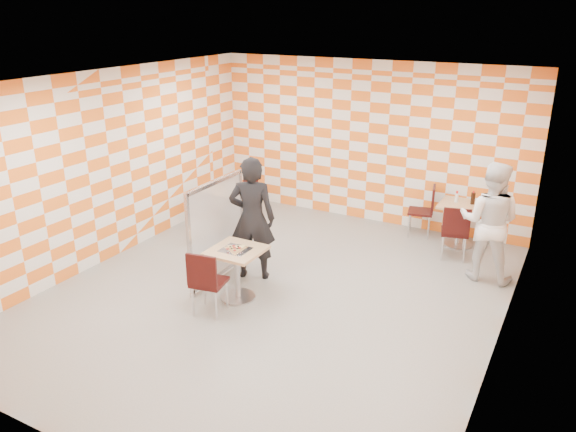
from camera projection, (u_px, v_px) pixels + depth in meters
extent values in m
plane|color=gray|center=(275.00, 294.00, 8.05)|extent=(7.00, 7.00, 0.00)
plane|color=white|center=(273.00, 81.00, 7.00)|extent=(7.00, 7.00, 0.00)
plane|color=white|center=(368.00, 143.00, 10.40)|extent=(6.00, 0.00, 6.00)
plane|color=white|center=(110.00, 166.00, 8.87)|extent=(0.00, 7.00, 7.00)
plane|color=white|center=(510.00, 236.00, 6.18)|extent=(0.00, 7.00, 7.00)
cube|color=tan|center=(236.00, 251.00, 7.69)|extent=(0.70, 0.70, 0.04)
cylinder|color=#A5A5AA|center=(237.00, 274.00, 7.82)|extent=(0.08, 0.08, 0.70)
cylinder|color=#A5A5AA|center=(238.00, 297.00, 7.94)|extent=(0.50, 0.50, 0.03)
cube|color=tan|center=(461.00, 205.00, 9.46)|extent=(0.70, 0.70, 0.04)
cylinder|color=#A5A5AA|center=(459.00, 225.00, 9.59)|extent=(0.08, 0.08, 0.70)
cylinder|color=#A5A5AA|center=(457.00, 244.00, 9.71)|extent=(0.50, 0.50, 0.03)
cube|color=tan|center=(224.00, 191.00, 10.20)|extent=(0.70, 0.70, 0.04)
cylinder|color=#A5A5AA|center=(225.00, 209.00, 10.32)|extent=(0.08, 0.08, 0.70)
cylinder|color=#A5A5AA|center=(225.00, 227.00, 10.45)|extent=(0.50, 0.50, 0.03)
cube|color=black|center=(209.00, 282.00, 7.42)|extent=(0.49, 0.49, 0.04)
cube|color=black|center=(202.00, 271.00, 7.16)|extent=(0.42, 0.11, 0.45)
cylinder|color=silver|center=(227.00, 294.00, 7.60)|extent=(0.03, 0.03, 0.43)
cylinder|color=silver|center=(204.00, 290.00, 7.70)|extent=(0.03, 0.03, 0.43)
cylinder|color=silver|center=(216.00, 306.00, 7.30)|extent=(0.03, 0.03, 0.43)
cylinder|color=silver|center=(193.00, 302.00, 7.40)|extent=(0.03, 0.03, 0.43)
cube|color=black|center=(455.00, 232.00, 9.07)|extent=(0.51, 0.51, 0.04)
cube|color=black|center=(457.00, 222.00, 8.80)|extent=(0.42, 0.14, 0.45)
cylinder|color=silver|center=(464.00, 243.00, 9.26)|extent=(0.03, 0.03, 0.43)
cylinder|color=silver|center=(442.00, 241.00, 9.34)|extent=(0.03, 0.03, 0.43)
cylinder|color=silver|center=(464.00, 251.00, 8.95)|extent=(0.03, 0.03, 0.43)
cylinder|color=silver|center=(442.00, 249.00, 9.03)|extent=(0.03, 0.03, 0.43)
cube|color=black|center=(420.00, 212.00, 9.97)|extent=(0.50, 0.50, 0.04)
cube|color=black|center=(433.00, 199.00, 9.83)|extent=(0.13, 0.42, 0.45)
cylinder|color=silver|center=(410.00, 220.00, 10.25)|extent=(0.03, 0.03, 0.43)
cylinder|color=silver|center=(409.00, 226.00, 9.95)|extent=(0.03, 0.03, 0.43)
cylinder|color=silver|center=(429.00, 222.00, 10.16)|extent=(0.03, 0.03, 0.43)
cylinder|color=silver|center=(428.00, 228.00, 9.86)|extent=(0.03, 0.03, 0.43)
cube|color=black|center=(206.00, 214.00, 9.86)|extent=(0.51, 0.51, 0.04)
cube|color=black|center=(201.00, 204.00, 9.59)|extent=(0.42, 0.14, 0.45)
cylinder|color=silver|center=(219.00, 224.00, 10.06)|extent=(0.03, 0.03, 0.43)
cylinder|color=silver|center=(202.00, 222.00, 10.14)|extent=(0.03, 0.03, 0.43)
cylinder|color=silver|center=(212.00, 231.00, 9.75)|extent=(0.03, 0.03, 0.43)
cylinder|color=silver|center=(194.00, 229.00, 9.83)|extent=(0.03, 0.03, 0.43)
cube|color=black|center=(243.00, 197.00, 10.74)|extent=(0.54, 0.54, 0.04)
cube|color=black|center=(251.00, 182.00, 10.78)|extent=(0.41, 0.18, 0.45)
cylinder|color=silver|center=(231.00, 208.00, 10.83)|extent=(0.03, 0.03, 0.43)
cylinder|color=silver|center=(241.00, 213.00, 10.60)|extent=(0.03, 0.03, 0.43)
cylinder|color=silver|center=(245.00, 204.00, 11.05)|extent=(0.03, 0.03, 0.43)
cylinder|color=silver|center=(255.00, 209.00, 10.81)|extent=(0.03, 0.03, 0.43)
cube|color=white|center=(217.00, 229.00, 8.24)|extent=(0.02, 1.30, 1.40)
cube|color=#B2B2B7|center=(215.00, 183.00, 7.99)|extent=(0.05, 1.30, 0.05)
cube|color=#B2B2B7|center=(219.00, 274.00, 8.49)|extent=(0.05, 1.30, 0.05)
cube|color=#B2B2B7|center=(189.00, 245.00, 7.70)|extent=(0.05, 0.05, 1.50)
cylinder|color=#B2B2B7|center=(193.00, 295.00, 7.97)|extent=(0.08, 0.08, 0.05)
cube|color=#B2B2B7|center=(241.00, 216.00, 8.77)|extent=(0.05, 0.05, 1.50)
cylinder|color=#B2B2B7|center=(242.00, 261.00, 9.04)|extent=(0.08, 0.08, 0.05)
imported|color=black|center=(252.00, 219.00, 8.27)|extent=(0.80, 0.67, 1.88)
imported|color=white|center=(489.00, 222.00, 8.24)|extent=(0.89, 0.69, 1.81)
cube|color=silver|center=(236.00, 250.00, 7.67)|extent=(0.38, 0.34, 0.01)
cone|color=tan|center=(235.00, 249.00, 7.66)|extent=(0.40, 0.40, 0.02)
cone|color=#F2D88C|center=(236.00, 247.00, 7.68)|extent=(0.33, 0.33, 0.01)
cylinder|color=maroon|center=(228.00, 249.00, 7.60)|extent=(0.04, 0.04, 0.01)
cylinder|color=maroon|center=(235.00, 250.00, 7.56)|extent=(0.04, 0.04, 0.01)
cylinder|color=maroon|center=(235.00, 248.00, 7.64)|extent=(0.04, 0.04, 0.01)
cylinder|color=maroon|center=(234.00, 246.00, 7.70)|extent=(0.04, 0.04, 0.01)
cylinder|color=maroon|center=(240.00, 248.00, 7.64)|extent=(0.04, 0.04, 0.01)
torus|color=black|center=(237.00, 249.00, 7.61)|extent=(0.03, 0.03, 0.01)
torus|color=black|center=(232.00, 248.00, 7.62)|extent=(0.03, 0.03, 0.01)
torus|color=black|center=(238.00, 246.00, 7.68)|extent=(0.03, 0.03, 0.01)
torus|color=black|center=(230.00, 247.00, 7.67)|extent=(0.03, 0.03, 0.01)
cylinder|color=white|center=(457.00, 198.00, 9.51)|extent=(0.06, 0.06, 0.16)
cylinder|color=red|center=(457.00, 192.00, 9.47)|extent=(0.04, 0.04, 0.04)
cylinder|color=black|center=(473.00, 198.00, 9.41)|extent=(0.07, 0.07, 0.20)
cylinder|color=red|center=(474.00, 192.00, 9.37)|extent=(0.03, 0.03, 0.03)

